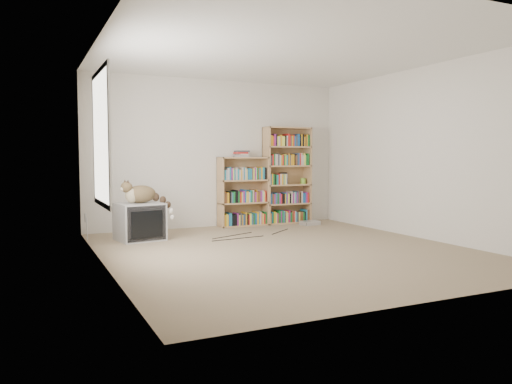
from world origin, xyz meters
name	(u,v)px	position (x,y,z in m)	size (l,w,h in m)	color
floor	(287,250)	(0.00, 0.00, 0.00)	(4.50, 5.00, 0.01)	gray
wall_back	(218,154)	(0.00, 2.50, 1.25)	(4.50, 0.02, 2.50)	silver
wall_front	(436,150)	(0.00, -2.50, 1.25)	(4.50, 0.02, 2.50)	silver
wall_left	(103,152)	(-2.25, 0.00, 1.25)	(0.02, 5.00, 2.50)	silver
wall_right	(424,153)	(2.25, 0.00, 1.25)	(0.02, 5.00, 2.50)	silver
ceiling	(288,52)	(0.00, 0.00, 2.50)	(4.50, 5.00, 0.02)	white
window	(101,138)	(-2.24, 0.20, 1.40)	(0.02, 1.22, 1.52)	white
crt_tv	(139,222)	(-1.54, 1.61, 0.27)	(0.70, 0.65, 0.54)	#ADADB0
cat	(145,196)	(-1.46, 1.59, 0.63)	(0.76, 0.49, 0.56)	#392A17
bookcase_tall	(287,178)	(1.27, 2.36, 0.82)	(0.86, 0.30, 1.72)	tan
bookcase_short	(243,195)	(0.41, 2.36, 0.54)	(0.87, 0.30, 1.19)	tan
book_stack	(241,154)	(0.39, 2.37, 1.25)	(0.20, 0.26, 0.11)	red
green_mug	(303,181)	(1.60, 2.34, 0.76)	(0.09, 0.09, 0.11)	#7DB734
framed_print	(284,178)	(1.25, 2.44, 0.81)	(0.16, 0.01, 0.21)	black
dvd_player	(310,223)	(1.52, 1.94, 0.04)	(0.31, 0.22, 0.07)	silver
wall_outlet	(85,218)	(-2.24, 1.95, 0.32)	(0.01, 0.08, 0.13)	silver
floor_cables	(250,235)	(0.07, 1.32, 0.00)	(1.20, 0.70, 0.01)	black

